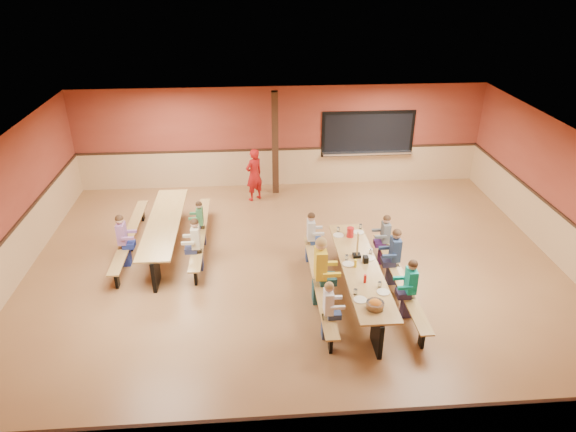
{
  "coord_description": "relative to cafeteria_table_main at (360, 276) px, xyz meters",
  "views": [
    {
      "loc": [
        -0.9,
        -9.53,
        6.3
      ],
      "look_at": [
        -0.13,
        0.54,
        1.15
      ],
      "focal_mm": 32.0,
      "sensor_mm": 36.0,
      "label": 1
    }
  ],
  "objects": [
    {
      "name": "seated_child_char_right",
      "position": [
        0.82,
        1.29,
        0.07
      ],
      "size": [
        0.36,
        0.29,
        1.19
      ],
      "primitive_type": null,
      "color": "#545B60",
      "rests_on": "ground"
    },
    {
      "name": "seated_child_green_sec",
      "position": [
        -3.38,
        2.47,
        0.03
      ],
      "size": [
        0.33,
        0.27,
        1.12
      ],
      "primitive_type": null,
      "color": "#3A7A48",
      "rests_on": "ground"
    },
    {
      "name": "condiment_ketchup",
      "position": [
        -0.04,
        -0.56,
        0.3
      ],
      "size": [
        0.06,
        0.06,
        0.17
      ],
      "primitive_type": "cylinder",
      "color": "#B2140F",
      "rests_on": "cafeteria_table_main"
    },
    {
      "name": "seated_child_white_left",
      "position": [
        -0.83,
        -1.16,
        0.06
      ],
      "size": [
        0.35,
        0.29,
        1.18
      ],
      "primitive_type": null,
      "color": "white",
      "rests_on": "ground"
    },
    {
      "name": "structural_post",
      "position": [
        -1.42,
        5.39,
        0.97
      ],
      "size": [
        0.18,
        0.18,
        3.0
      ],
      "primitive_type": "cube",
      "color": "black",
      "rests_on": "ground"
    },
    {
      "name": "table_paddle",
      "position": [
        -0.01,
        0.38,
        0.35
      ],
      "size": [
        0.16,
        0.16,
        0.56
      ],
      "color": "black",
      "rests_on": "cafeteria_table_main"
    },
    {
      "name": "room_envelope",
      "position": [
        -1.22,
        0.99,
        0.16
      ],
      "size": [
        12.04,
        10.04,
        3.02
      ],
      "color": "brown",
      "rests_on": "ground"
    },
    {
      "name": "seated_child_tan_sec",
      "position": [
        -3.38,
        1.34,
        0.1
      ],
      "size": [
        0.39,
        0.32,
        1.24
      ],
      "primitive_type": null,
      "color": "beige",
      "rests_on": "ground"
    },
    {
      "name": "cafeteria_table_second",
      "position": [
        -4.21,
        2.3,
        0.0
      ],
      "size": [
        1.91,
        3.7,
        0.74
      ],
      "color": "#A77F42",
      "rests_on": "ground"
    },
    {
      "name": "kitchen_pass_through",
      "position": [
        1.38,
        5.95,
        0.96
      ],
      "size": [
        2.78,
        0.28,
        1.38
      ],
      "color": "black",
      "rests_on": "ground"
    },
    {
      "name": "seated_child_grey_left",
      "position": [
        -0.83,
        1.52,
        0.07
      ],
      "size": [
        0.36,
        0.3,
        1.19
      ],
      "primitive_type": null,
      "color": "silver",
      "rests_on": "ground"
    },
    {
      "name": "punch_pitcher",
      "position": [
        0.01,
        1.23,
        0.32
      ],
      "size": [
        0.16,
        0.16,
        0.22
      ],
      "primitive_type": "cylinder",
      "color": "red",
      "rests_on": "cafeteria_table_main"
    },
    {
      "name": "seated_child_purple_sec",
      "position": [
        -5.03,
        1.65,
        0.09
      ],
      "size": [
        0.38,
        0.31,
        1.23
      ],
      "primitive_type": null,
      "color": "#8E5B92",
      "rests_on": "ground"
    },
    {
      "name": "condiment_mustard",
      "position": [
        -0.11,
        -0.01,
        0.3
      ],
      "size": [
        0.06,
        0.06,
        0.17
      ],
      "primitive_type": "cylinder",
      "color": "yellow",
      "rests_on": "cafeteria_table_main"
    },
    {
      "name": "cafeteria_table_main",
      "position": [
        0.0,
        0.0,
        0.0
      ],
      "size": [
        1.91,
        3.7,
        0.74
      ],
      "color": "#A77F42",
      "rests_on": "ground"
    },
    {
      "name": "chip_bowl",
      "position": [
        -0.02,
        -1.35,
        0.29
      ],
      "size": [
        0.32,
        0.32,
        0.15
      ],
      "primitive_type": null,
      "color": "orange",
      "rests_on": "cafeteria_table_main"
    },
    {
      "name": "ground",
      "position": [
        -1.22,
        0.99,
        -0.53
      ],
      "size": [
        12.0,
        12.0,
        0.0
      ],
      "primitive_type": "plane",
      "color": "brown",
      "rests_on": "ground"
    },
    {
      "name": "standing_woman",
      "position": [
        -2.05,
        4.93,
        0.24
      ],
      "size": [
        0.66,
        0.63,
        1.53
      ],
      "primitive_type": "imported",
      "rotation": [
        0.0,
        0.0,
        3.79
      ],
      "color": "#A21312",
      "rests_on": "ground"
    },
    {
      "name": "place_settings",
      "position": [
        -0.0,
        -0.0,
        0.27
      ],
      "size": [
        0.65,
        3.3,
        0.11
      ],
      "primitive_type": null,
      "color": "beige",
      "rests_on": "cafeteria_table_main"
    },
    {
      "name": "seated_child_navy_right",
      "position": [
        0.82,
        0.48,
        0.11
      ],
      "size": [
        0.4,
        0.33,
        1.27
      ],
      "primitive_type": null,
      "color": "navy",
      "rests_on": "ground"
    },
    {
      "name": "seated_child_teal_right",
      "position": [
        0.82,
        -0.65,
        0.09
      ],
      "size": [
        0.38,
        0.31,
        1.23
      ],
      "primitive_type": null,
      "color": "#0EA292",
      "rests_on": "ground"
    },
    {
      "name": "seated_adult_yellow",
      "position": [
        -0.83,
        -0.07,
        0.2
      ],
      "size": [
        0.49,
        0.4,
        1.45
      ],
      "primitive_type": null,
      "color": "yellow",
      "rests_on": "ground"
    },
    {
      "name": "napkin_dispenser",
      "position": [
        0.13,
        0.16,
        0.28
      ],
      "size": [
        0.1,
        0.14,
        0.13
      ],
      "primitive_type": "cube",
      "color": "black",
      "rests_on": "cafeteria_table_main"
    }
  ]
}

